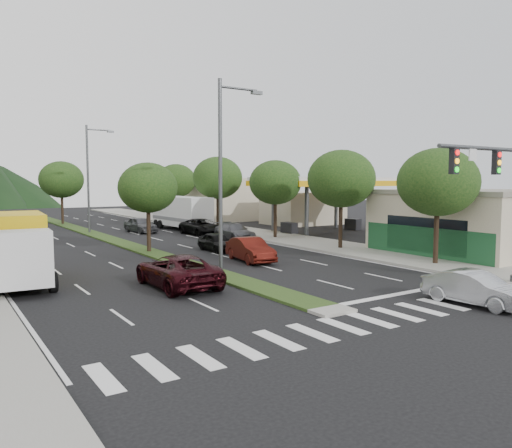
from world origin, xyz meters
TOP-DOWN VIEW (x-y plane):
  - ground at (0.00, 0.00)m, footprint 160.00×160.00m
  - sidewalk_right at (12.50, 25.00)m, footprint 5.00×90.00m
  - median at (0.00, 28.00)m, footprint 1.60×56.00m
  - crosswalk at (0.00, -2.00)m, footprint 19.00×2.20m
  - traffic_signal at (9.03, -1.54)m, footprint 6.12×0.40m
  - storefront_right at (18.00, 6.00)m, footprint 9.00×10.00m
  - gas_canopy at (19.00, 22.00)m, footprint 12.20×8.20m
  - bldg_right_far at (19.50, 44.00)m, footprint 10.00×16.00m
  - tree_r_a at (12.00, 4.00)m, footprint 4.60×4.60m
  - tree_r_b at (12.00, 12.00)m, footprint 4.80×4.80m
  - tree_r_c at (12.00, 20.00)m, footprint 4.40×4.40m
  - tree_r_d at (12.00, 30.00)m, footprint 5.00×5.00m
  - tree_r_e at (12.00, 40.00)m, footprint 4.60×4.60m
  - tree_med_near at (0.00, 18.00)m, footprint 4.00×4.00m
  - tree_med_far at (0.00, 44.00)m, footprint 4.80×4.80m
  - streetlight_near at (0.21, 8.00)m, footprint 2.60×0.25m
  - streetlight_mid at (0.21, 33.00)m, footprint 2.60×0.25m
  - sedan_silver at (5.47, -2.76)m, footprint 1.71×4.19m
  - suv_maroon at (-2.96, 6.87)m, footprint 2.60×5.52m
  - car_queue_a at (4.27, 16.15)m, footprint 1.62×3.83m
  - car_queue_b at (8.68, 21.15)m, footprint 2.13×4.83m
  - car_queue_c at (3.82, 11.15)m, footprint 2.10×4.55m
  - car_queue_d at (8.19, 26.15)m, footprint 2.51×5.26m
  - car_queue_e at (4.28, 31.15)m, footprint 2.24×4.53m
  - box_truck at (-9.00, 11.46)m, footprint 3.08×6.95m
  - motorhome at (8.67, 31.41)m, footprint 3.00×8.71m

SIDE VIEW (x-z plane):
  - ground at x=0.00m, z-range 0.00..0.00m
  - crosswalk at x=0.00m, z-range 0.00..0.01m
  - median at x=0.00m, z-range 0.00..0.12m
  - sidewalk_right at x=12.50m, z-range 0.00..0.15m
  - car_queue_a at x=4.27m, z-range 0.00..1.29m
  - sedan_silver at x=5.47m, z-range 0.00..1.35m
  - car_queue_b at x=8.68m, z-range 0.00..1.38m
  - car_queue_c at x=3.82m, z-range 0.00..1.44m
  - car_queue_d at x=8.19m, z-range 0.00..1.45m
  - car_queue_e at x=4.28m, z-range 0.00..1.49m
  - suv_maroon at x=-2.96m, z-range 0.00..1.53m
  - box_truck at x=-9.00m, z-range -0.09..3.25m
  - motorhome at x=8.67m, z-range 0.11..3.42m
  - storefront_right at x=18.00m, z-range 0.00..4.00m
  - bldg_right_far at x=19.50m, z-range 0.00..5.20m
  - tree_med_near at x=0.00m, z-range 1.42..7.44m
  - traffic_signal at x=9.03m, z-range 1.15..8.15m
  - gas_canopy at x=19.00m, z-range 2.02..7.27m
  - tree_r_c at x=12.00m, z-range 1.51..7.99m
  - tree_r_a at x=12.00m, z-range 1.50..8.14m
  - tree_r_e at x=12.00m, z-range 1.54..8.25m
  - tree_med_far at x=0.00m, z-range 1.54..8.47m
  - tree_r_b at x=12.00m, z-range 1.57..8.50m
  - tree_r_d at x=12.00m, z-range 1.60..8.76m
  - streetlight_near at x=0.21m, z-range 0.58..10.58m
  - streetlight_mid at x=0.21m, z-range 0.58..10.58m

